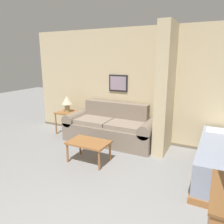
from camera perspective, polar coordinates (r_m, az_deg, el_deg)
name	(u,v)px	position (r m, az deg, el deg)	size (l,w,h in m)	color
wall_back	(172,88)	(4.96, 15.35, 6.11)	(7.36, 0.16, 2.60)	#CCB78E
wall_partition_pillar	(165,90)	(4.53, 13.72, 5.56)	(0.24, 0.78, 2.60)	#CCB78E
couch	(111,128)	(5.13, -0.35, -4.23)	(2.16, 0.84, 0.90)	gray
coffee_table	(89,144)	(4.18, -6.12, -8.29)	(0.77, 0.50, 0.40)	#996033
side_table	(68,115)	(5.78, -11.51, -0.72)	(0.50, 0.50, 0.58)	#996033
table_lamp	(67,101)	(5.70, -11.68, 2.77)	(0.29, 0.29, 0.41)	tan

